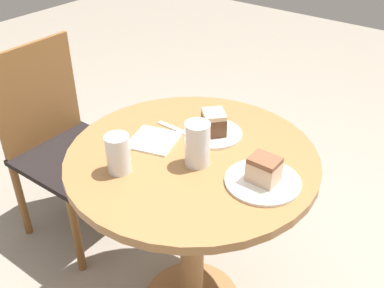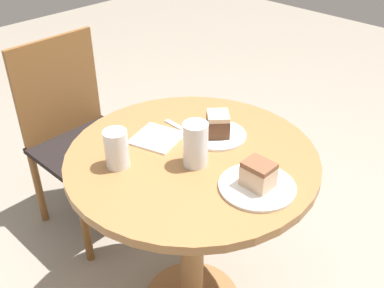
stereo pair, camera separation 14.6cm
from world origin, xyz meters
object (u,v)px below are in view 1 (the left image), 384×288
object	(u,v)px
plate_far	(263,181)
glass_water	(197,146)
cake_slice_far	(264,170)
chair	(62,142)
glass_lemonade	(118,156)
plate_near	(213,134)
cake_slice_near	(214,122)

from	to	relation	value
plate_far	glass_water	size ratio (longest dim) A/B	1.57
plate_far	cake_slice_far	bearing A→B (deg)	180.00
chair	glass_lemonade	size ratio (longest dim) A/B	7.29
glass_lemonade	glass_water	distance (m)	0.25
chair	plate_near	distance (m)	0.83
chair	glass_lemonade	xyz separation A→B (m)	(-0.25, -0.66, 0.34)
chair	glass_water	world-z (taller)	chair
chair	plate_near	world-z (taller)	chair
plate_near	cake_slice_far	size ratio (longest dim) A/B	2.26
glass_lemonade	chair	bearing A→B (deg)	69.21
plate_far	cake_slice_near	bearing A→B (deg)	64.02
cake_slice_far	chair	bearing A→B (deg)	88.17
cake_slice_near	glass_lemonade	xyz separation A→B (m)	(-0.35, 0.11, 0.01)
plate_far	glass_lemonade	distance (m)	0.45
plate_near	glass_lemonade	world-z (taller)	glass_lemonade
chair	plate_near	size ratio (longest dim) A/B	4.53
chair	plate_far	size ratio (longest dim) A/B	3.97
plate_near	plate_far	bearing A→B (deg)	-115.98
cake_slice_far	glass_water	xyz separation A→B (m)	(-0.04, 0.22, 0.02)
cake_slice_far	glass_water	distance (m)	0.22
plate_far	plate_near	bearing A→B (deg)	64.02
glass_lemonade	plate_near	bearing A→B (deg)	-17.40
chair	cake_slice_near	world-z (taller)	chair
plate_near	cake_slice_far	distance (m)	0.31
chair	plate_far	world-z (taller)	chair
plate_near	cake_slice_far	bearing A→B (deg)	-115.98
plate_far	cake_slice_far	world-z (taller)	cake_slice_far
glass_water	cake_slice_near	bearing A→B (deg)	18.79
glass_lemonade	cake_slice_far	bearing A→B (deg)	-60.71
chair	cake_slice_far	xyz separation A→B (m)	(-0.03, -1.05, 0.33)
plate_near	cake_slice_near	world-z (taller)	cake_slice_near
cake_slice_far	plate_near	bearing A→B (deg)	64.02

